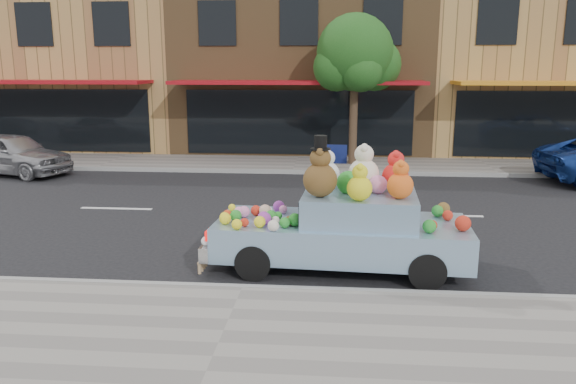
# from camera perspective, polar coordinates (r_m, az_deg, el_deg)

# --- Properties ---
(ground) EXTENTS (120.00, 120.00, 0.00)m
(ground) POSITION_cam_1_polar(r_m,az_deg,el_deg) (13.62, -1.19, -2.06)
(ground) COLOR black
(ground) RESTS_ON ground
(near_sidewalk) EXTENTS (60.00, 3.00, 0.12)m
(near_sidewalk) POSITION_cam_1_polar(r_m,az_deg,el_deg) (7.55, -6.54, -14.17)
(near_sidewalk) COLOR gray
(near_sidewalk) RESTS_ON ground
(far_sidewalk) EXTENTS (60.00, 3.00, 0.12)m
(far_sidewalk) POSITION_cam_1_polar(r_m,az_deg,el_deg) (19.94, 0.78, 2.84)
(far_sidewalk) COLOR gray
(far_sidewalk) RESTS_ON ground
(near_kerb) EXTENTS (60.00, 0.12, 0.13)m
(near_kerb) POSITION_cam_1_polar(r_m,az_deg,el_deg) (8.89, -4.63, -9.82)
(near_kerb) COLOR gray
(near_kerb) RESTS_ON ground
(far_kerb) EXTENTS (60.00, 0.12, 0.13)m
(far_kerb) POSITION_cam_1_polar(r_m,az_deg,el_deg) (18.46, 0.44, 2.06)
(far_kerb) COLOR gray
(far_kerb) RESTS_ON ground
(storefront_left) EXTENTS (10.00, 9.80, 7.30)m
(storefront_left) POSITION_cam_1_polar(r_m,az_deg,el_deg) (27.54, -20.06, 12.29)
(storefront_left) COLOR #AD8548
(storefront_left) RESTS_ON ground
(storefront_mid) EXTENTS (10.00, 9.80, 7.30)m
(storefront_mid) POSITION_cam_1_polar(r_m,az_deg,el_deg) (25.11, 1.72, 13.07)
(storefront_mid) COLOR brown
(storefront_mid) RESTS_ON ground
(storefront_right) EXTENTS (10.00, 9.80, 7.30)m
(storefront_right) POSITION_cam_1_polar(r_m,az_deg,el_deg) (26.50, 24.37, 11.96)
(storefront_right) COLOR #AD8548
(storefront_right) RESTS_ON ground
(street_tree) EXTENTS (3.00, 2.70, 5.22)m
(street_tree) POSITION_cam_1_polar(r_m,az_deg,el_deg) (19.66, 6.88, 13.25)
(street_tree) COLOR #38281C
(street_tree) RESTS_ON ground
(car_silver) EXTENTS (4.34, 2.72, 1.38)m
(car_silver) POSITION_cam_1_polar(r_m,az_deg,el_deg) (20.35, -26.24, 3.52)
(car_silver) COLOR #9FA0A4
(car_silver) RESTS_ON ground
(art_car) EXTENTS (4.58, 2.00, 2.37)m
(art_car) POSITION_cam_1_polar(r_m,az_deg,el_deg) (9.74, 5.64, -3.22)
(art_car) COLOR black
(art_car) RESTS_ON ground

